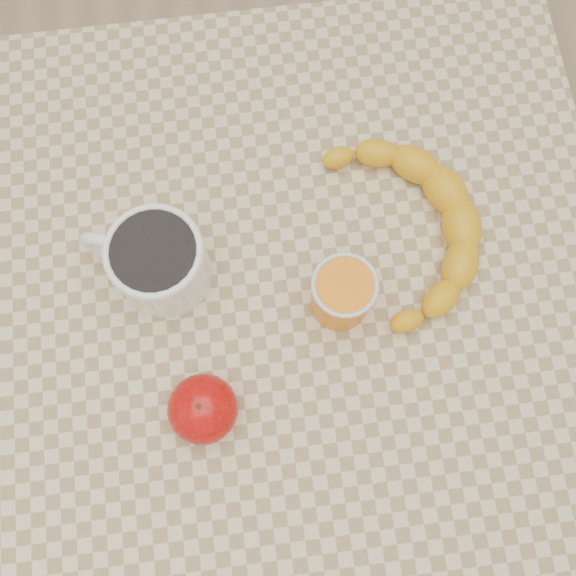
{
  "coord_description": "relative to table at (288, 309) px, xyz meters",
  "views": [
    {
      "loc": [
        -0.02,
        -0.19,
        1.49
      ],
      "look_at": [
        0.0,
        0.0,
        0.77
      ],
      "focal_mm": 40.0,
      "sensor_mm": 36.0,
      "label": 1
    }
  ],
  "objects": [
    {
      "name": "orange_juice_glass",
      "position": [
        0.06,
        -0.02,
        0.13
      ],
      "size": [
        0.07,
        0.07,
        0.09
      ],
      "color": "orange",
      "rests_on": "table"
    },
    {
      "name": "table",
      "position": [
        0.0,
        0.0,
        0.0
      ],
      "size": [
        0.8,
        0.8,
        0.75
      ],
      "color": "beige",
      "rests_on": "ground"
    },
    {
      "name": "banana",
      "position": [
        0.15,
        0.05,
        0.11
      ],
      "size": [
        0.23,
        0.31,
        0.05
      ],
      "primitive_type": null,
      "rotation": [
        0.0,
        0.0,
        0.05
      ],
      "color": "yellow",
      "rests_on": "table"
    },
    {
      "name": "coffee_mug",
      "position": [
        -0.14,
        0.04,
        0.14
      ],
      "size": [
        0.16,
        0.14,
        0.09
      ],
      "color": "white",
      "rests_on": "table"
    },
    {
      "name": "apple",
      "position": [
        -0.11,
        -0.13,
        0.12
      ],
      "size": [
        0.08,
        0.08,
        0.07
      ],
      "color": "#870407",
      "rests_on": "table"
    },
    {
      "name": "ground",
      "position": [
        0.0,
        0.0,
        -0.66
      ],
      "size": [
        3.0,
        3.0,
        0.0
      ],
      "primitive_type": "plane",
      "color": "tan",
      "rests_on": "ground"
    }
  ]
}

